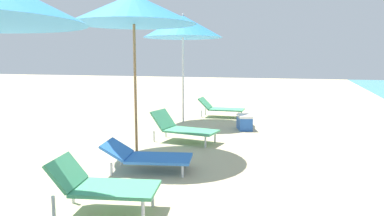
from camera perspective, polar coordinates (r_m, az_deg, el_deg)
The scene contains 7 objects.
lounger_third_shoreside at distance 4.24m, azimuth -14.38°, elevation -11.91°, with size 1.28×0.83×0.64m.
umbrella_fourth at distance 6.64m, azimuth -9.43°, elevation 15.50°, with size 2.27×2.27×2.98m.
lounger_fourth_shoreside at distance 7.57m, azimuth -1.53°, elevation -3.20°, with size 1.46×0.79×0.66m.
lounger_fourth_inland at distance 5.67m, azimuth -7.33°, elevation -7.69°, with size 1.48×0.92×0.47m.
umbrella_farthest at distance 9.91m, azimuth -1.48°, elevation 13.03°, with size 2.18×2.18×3.02m.
lounger_farthest_shoreside at distance 10.90m, azimuth 4.58°, elevation 0.05°, with size 1.40×0.68×0.59m.
cooler_box at distance 9.02m, azimuth 8.48°, elevation -2.29°, with size 0.50×0.64×0.38m.
Camera 1 is at (2.66, 5.16, 1.75)m, focal length 32.96 mm.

